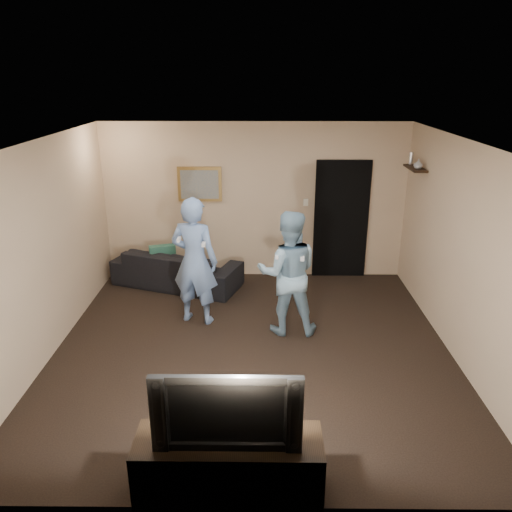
{
  "coord_description": "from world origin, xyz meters",
  "views": [
    {
      "loc": [
        0.1,
        -5.59,
        3.33
      ],
      "look_at": [
        0.04,
        0.3,
        1.15
      ],
      "focal_mm": 35.0,
      "sensor_mm": 36.0,
      "label": 1
    }
  ],
  "objects_px": {
    "tv_console": "(229,466)",
    "wii_player_left": "(195,261)",
    "sofa": "(177,268)",
    "wii_player_right": "(288,273)",
    "television": "(228,405)"
  },
  "relations": [
    {
      "from": "tv_console",
      "to": "wii_player_left",
      "type": "bearing_deg",
      "value": 102.02
    },
    {
      "from": "sofa",
      "to": "wii_player_left",
      "type": "height_order",
      "value": "wii_player_left"
    },
    {
      "from": "wii_player_left",
      "to": "wii_player_right",
      "type": "distance_m",
      "value": 1.3
    },
    {
      "from": "wii_player_left",
      "to": "television",
      "type": "bearing_deg",
      "value": -78.19
    },
    {
      "from": "sofa",
      "to": "television",
      "type": "relative_size",
      "value": 1.76
    },
    {
      "from": "tv_console",
      "to": "television",
      "type": "distance_m",
      "value": 0.61
    },
    {
      "from": "wii_player_right",
      "to": "sofa",
      "type": "bearing_deg",
      "value": 138.49
    },
    {
      "from": "tv_console",
      "to": "wii_player_left",
      "type": "height_order",
      "value": "wii_player_left"
    },
    {
      "from": "tv_console",
      "to": "television",
      "type": "xyz_separation_m",
      "value": [
        0.0,
        0.0,
        0.61
      ]
    },
    {
      "from": "television",
      "to": "wii_player_left",
      "type": "bearing_deg",
      "value": 102.02
    },
    {
      "from": "wii_player_right",
      "to": "tv_console",
      "type": "bearing_deg",
      "value": -102.48
    },
    {
      "from": "television",
      "to": "wii_player_right",
      "type": "bearing_deg",
      "value": 77.74
    },
    {
      "from": "television",
      "to": "wii_player_left",
      "type": "xyz_separation_m",
      "value": [
        -0.64,
        3.08,
        0.04
      ]
    },
    {
      "from": "sofa",
      "to": "wii_player_right",
      "type": "distance_m",
      "value": 2.38
    },
    {
      "from": "television",
      "to": "wii_player_left",
      "type": "relative_size",
      "value": 0.65
    }
  ]
}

